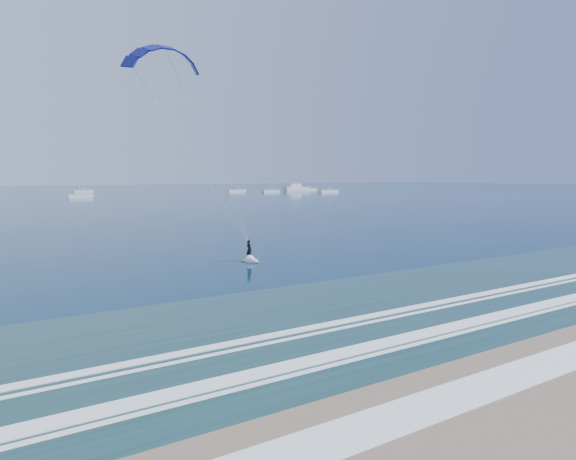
# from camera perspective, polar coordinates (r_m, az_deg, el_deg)

# --- Properties ---
(kitesurfer_rig) EXTENTS (14.43, 6.38, 19.13)m
(kitesurfer_rig) POSITION_cam_1_polar(r_m,az_deg,el_deg) (44.77, -8.56, 8.26)
(kitesurfer_rig) COLOR #7DC517
(kitesurfer_rig) RESTS_ON ground
(motor_yacht) EXTENTS (14.25, 3.80, 5.99)m
(motor_yacht) POSITION_cam_1_polar(r_m,az_deg,el_deg) (272.47, 0.90, 4.67)
(motor_yacht) COLOR silver
(motor_yacht) RESTS_ON ground
(sailboat_3) EXTENTS (8.28, 2.40, 11.55)m
(sailboat_3) POSITION_cam_1_polar(r_m,az_deg,el_deg) (202.72, -22.13, 3.50)
(sailboat_3) COLOR silver
(sailboat_3) RESTS_ON ground
(sailboat_4) EXTENTS (8.40, 2.40, 11.47)m
(sailboat_4) POSITION_cam_1_polar(r_m,az_deg,el_deg) (265.97, -21.81, 4.02)
(sailboat_4) COLOR silver
(sailboat_4) RESTS_ON ground
(sailboat_5) EXTENTS (9.44, 2.40, 12.78)m
(sailboat_5) POSITION_cam_1_polar(r_m,az_deg,el_deg) (255.48, -5.74, 4.35)
(sailboat_5) COLOR silver
(sailboat_5) RESTS_ON ground
(sailboat_6) EXTENTS (10.30, 2.40, 13.74)m
(sailboat_6) POSITION_cam_1_polar(r_m,az_deg,el_deg) (249.52, 4.54, 4.33)
(sailboat_6) COLOR silver
(sailboat_6) RESTS_ON ground
(sailboat_7) EXTENTS (8.69, 2.40, 10.96)m
(sailboat_7) POSITION_cam_1_polar(r_m,az_deg,el_deg) (250.13, -1.93, 4.34)
(sailboat_7) COLOR silver
(sailboat_7) RESTS_ON ground
(sailboat_8) EXTENTS (8.98, 2.40, 11.15)m
(sailboat_8) POSITION_cam_1_polar(r_m,az_deg,el_deg) (279.96, 2.36, 4.52)
(sailboat_8) COLOR silver
(sailboat_8) RESTS_ON ground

